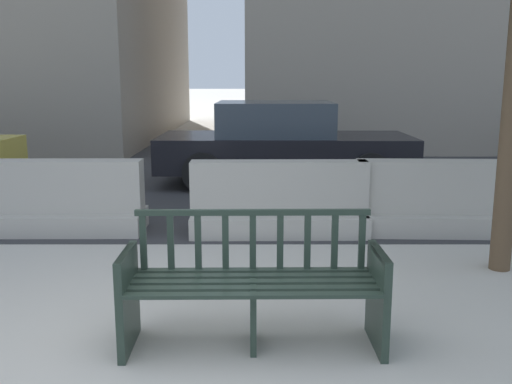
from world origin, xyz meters
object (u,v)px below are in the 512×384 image
at_px(jersey_barrier_centre, 281,204).
at_px(street_bench, 255,288).
at_px(jersey_barrier_left, 59,203).
at_px(car_sedan_far, 284,144).
at_px(jersey_barrier_right, 446,204).

bearing_deg(jersey_barrier_centre, street_bench, -95.70).
relative_size(street_bench, jersey_barrier_left, 0.85).
xyz_separation_m(jersey_barrier_centre, car_sedan_far, (0.18, 3.21, 0.34)).
height_order(street_bench, jersey_barrier_left, street_bench).
distance_m(jersey_barrier_right, car_sedan_far, 3.62).
bearing_deg(car_sedan_far, street_bench, -94.36).
distance_m(street_bench, jersey_barrier_right, 3.59).
relative_size(street_bench, jersey_barrier_centre, 0.84).
bearing_deg(jersey_barrier_centre, car_sedan_far, 86.82).
xyz_separation_m(jersey_barrier_left, jersey_barrier_right, (4.47, -0.02, 0.00)).
relative_size(jersey_barrier_right, car_sedan_far, 0.48).
bearing_deg(jersey_barrier_right, jersey_barrier_left, 179.68).
bearing_deg(car_sedan_far, jersey_barrier_right, -61.50).
height_order(jersey_barrier_left, jersey_barrier_right, same).
bearing_deg(street_bench, jersey_barrier_right, 52.65).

